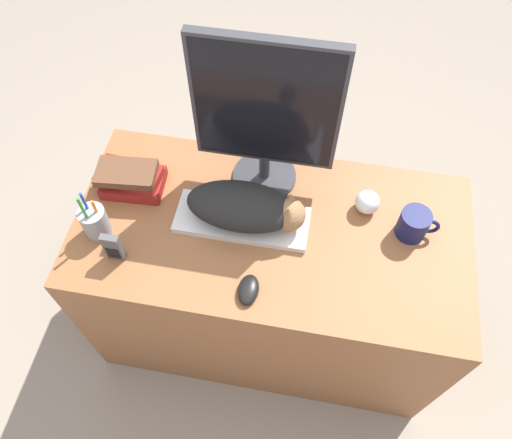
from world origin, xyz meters
TOP-DOWN VIEW (x-y plane):
  - ground_plane at (0.00, 0.00)m, footprint 12.00×12.00m
  - desk at (0.00, 0.32)m, footprint 1.28×0.65m
  - keyboard at (-0.10, 0.33)m, footprint 0.43×0.16m
  - cat at (-0.08, 0.33)m, footprint 0.37×0.17m
  - monitor at (-0.06, 0.52)m, footprint 0.44×0.22m
  - computer_mouse at (-0.03, 0.09)m, footprint 0.06×0.10m
  - coffee_mug at (0.44, 0.39)m, footprint 0.13×0.09m
  - pen_cup at (-0.54, 0.22)m, footprint 0.08×0.08m
  - baseball at (0.29, 0.45)m, footprint 0.08×0.08m
  - phone at (-0.45, 0.14)m, footprint 0.06×0.02m
  - book_stack at (-0.49, 0.40)m, footprint 0.22×0.15m

SIDE VIEW (x-z plane):
  - ground_plane at x=0.00m, z-range 0.00..0.00m
  - desk at x=0.00m, z-range 0.00..0.75m
  - keyboard at x=-0.10m, z-range 0.75..0.77m
  - computer_mouse at x=-0.03m, z-range 0.75..0.78m
  - baseball at x=0.29m, z-range 0.75..0.82m
  - book_stack at x=-0.49m, z-range 0.74..0.85m
  - coffee_mug at x=0.44m, z-range 0.75..0.84m
  - phone at x=-0.45m, z-range 0.74..0.86m
  - pen_cup at x=-0.54m, z-range 0.70..0.90m
  - cat at x=-0.08m, z-range 0.77..0.90m
  - monitor at x=-0.06m, z-range 0.77..1.34m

